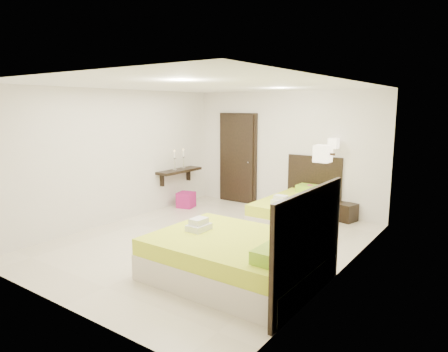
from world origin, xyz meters
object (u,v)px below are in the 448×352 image
Objects in this scene: bed_single at (295,209)px; bed_double at (239,257)px; ottoman at (186,200)px; nightstand at (345,212)px.

bed_double is at bearing -79.28° from bed_single.
bed_single is 5.73× the size of ottoman.
bed_single is 2.60m from ottoman.
ottoman is (-3.12, 2.55, -0.15)m from bed_double.
bed_double reaches higher than nightstand.
bed_double reaches higher than ottoman.
ottoman is (-3.32, -1.01, -0.01)m from nightstand.
bed_single is 0.92× the size of bed_double.
nightstand is (0.74, 0.75, -0.12)m from bed_single.
bed_double is at bearing -78.46° from nightstand.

